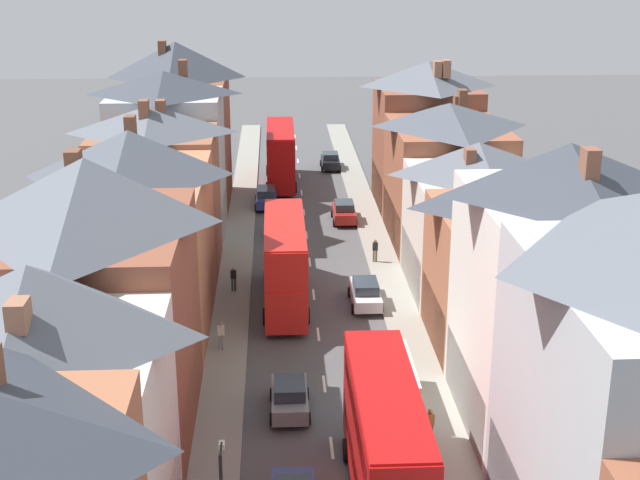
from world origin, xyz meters
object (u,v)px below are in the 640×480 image
car_parked_right_a (330,161)px  pedestrian_mid_left (430,423)px  car_far_grey (290,397)px  delivery_van (392,383)px  car_near_blue (283,225)px  pedestrian_mid_right (221,334)px  double_decker_bus_mid_street (285,261)px  car_mid_black (365,293)px  pedestrian_far_right (375,249)px  double_decker_bus_lead (280,154)px  car_parked_left_b (344,212)px  pedestrian_far_left (234,278)px  car_parked_left_a (266,197)px  double_decker_bus_far_approaching (385,444)px

car_parked_right_a → pedestrian_mid_left: 50.43m
car_far_grey → delivery_van: bearing=2.4°
car_near_blue → pedestrian_mid_right: bearing=-100.2°
double_decker_bus_mid_street → pedestrian_mid_right: 7.61m
car_mid_black → pedestrian_far_right: (1.42, 7.34, 0.22)m
delivery_van → pedestrian_mid_left: bearing=-68.9°
pedestrian_mid_right → pedestrian_far_right: 16.70m
pedestrian_mid_right → double_decker_bus_lead: bearing=84.1°
double_decker_bus_lead → pedestrian_mid_right: bearing=-95.9°
car_near_blue → car_parked_left_b: (4.90, 3.16, 0.02)m
pedestrian_mid_right → pedestrian_far_left: 8.52m
car_mid_black → pedestrian_far_right: pedestrian_far_right is taller
pedestrian_far_left → car_far_grey: bearing=-78.0°
car_near_blue → car_parked_left_b: 5.83m
car_parked_left_b → car_far_grey: bearing=-99.3°
delivery_van → pedestrian_far_right: (1.42, 20.08, -0.30)m
car_parked_right_a → double_decker_bus_mid_street: bearing=-98.2°
car_near_blue → car_parked_left_b: size_ratio=1.05×
car_parked_right_a → pedestrian_far_left: (-8.17, -31.94, 0.21)m
pedestrian_mid_right → pedestrian_far_left: size_ratio=1.00×
double_decker_bus_lead → delivery_van: bearing=-83.3°
car_parked_left_a → car_mid_black: (6.20, -21.69, -0.02)m
pedestrian_far_left → pedestrian_mid_right: bearing=-92.2°
car_near_blue → pedestrian_far_left: (-3.27, -11.51, 0.21)m
double_decker_bus_far_approaching → double_decker_bus_lead: bearing=94.2°
double_decker_bus_lead → double_decker_bus_far_approaching: (3.60, -49.35, 0.00)m
car_parked_left_a → pedestrian_mid_left: 38.48m
double_decker_bus_mid_street → car_parked_left_a: bearing=93.5°
pedestrian_mid_left → double_decker_bus_far_approaching: bearing=-120.1°
pedestrian_far_left → car_parked_left_a: bearing=84.2°
car_parked_left_b → car_mid_black: bearing=-90.0°
car_parked_left_a → pedestrian_far_right: (7.62, -14.35, 0.19)m
double_decker_bus_lead → pedestrian_mid_right: 35.16m
car_mid_black → delivery_van: bearing=-90.0°
car_parked_left_a → car_near_blue: bearing=-80.5°
car_parked_right_a → pedestrian_mid_left: size_ratio=2.38×
car_near_blue → car_parked_left_a: car_parked_left_a is taller
double_decker_bus_lead → car_near_blue: 15.04m
pedestrian_mid_left → car_parked_left_a: bearing=101.2°
car_parked_left_a → pedestrian_mid_right: pedestrian_mid_right is taller
car_parked_left_b → pedestrian_mid_right: size_ratio=2.52×
car_near_blue → pedestrian_mid_left: (6.18, -29.97, 0.21)m
car_far_grey → pedestrian_far_left: bearing=102.0°
double_decker_bus_lead → double_decker_bus_far_approaching: bearing=-85.8°
delivery_van → pedestrian_far_right: size_ratio=3.23×
pedestrian_mid_right → double_decker_bus_far_approaching: bearing=-63.5°
pedestrian_far_right → car_far_grey: bearing=-107.3°
pedestrian_far_left → pedestrian_far_right: (9.59, 4.93, 0.00)m
delivery_van → car_parked_left_b: bearing=90.0°
double_decker_bus_lead → car_far_grey: bearing=-90.0°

